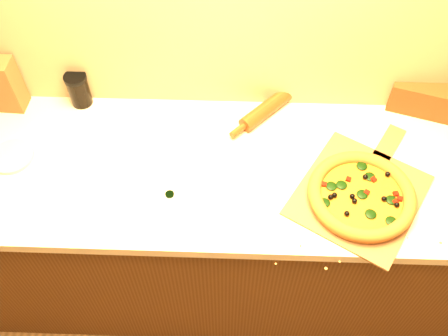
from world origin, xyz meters
TOP-DOWN VIEW (x-y plane):
  - cabinet at (0.00, 1.43)m, footprint 2.80×0.65m
  - countertop at (0.00, 1.43)m, footprint 2.84×0.68m
  - pizza_peel at (0.43, 1.33)m, footprint 0.55×0.61m
  - pizza at (0.42, 1.30)m, footprint 0.36×0.36m
  - bottle_cap at (-0.23, 1.30)m, footprint 0.03×0.03m
  - rolling_pin at (0.12, 1.70)m, footprint 0.31×0.32m
  - paper_bag at (-0.88, 1.70)m, footprint 0.11×0.09m
  - dark_jar at (-0.61, 1.72)m, footprint 0.09×0.09m
  - side_plate at (-0.81, 1.44)m, footprint 0.20×0.20m

SIDE VIEW (x-z plane):
  - cabinet at x=0.00m, z-range 0.00..0.86m
  - countertop at x=0.00m, z-range 0.86..0.90m
  - bottle_cap at x=-0.23m, z-range 0.90..0.91m
  - pizza_peel at x=0.43m, z-range 0.90..0.91m
  - side_plate at x=-0.81m, z-range 0.90..0.91m
  - rolling_pin at x=0.12m, z-range 0.90..0.96m
  - pizza at x=0.42m, z-range 0.91..0.96m
  - dark_jar at x=-0.61m, z-range 0.90..1.04m
  - paper_bag at x=-0.88m, z-range 0.90..1.12m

